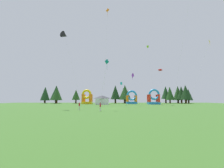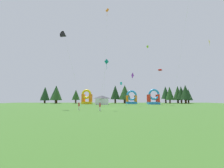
{
  "view_description": "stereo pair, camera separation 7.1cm",
  "coord_description": "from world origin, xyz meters",
  "px_view_note": "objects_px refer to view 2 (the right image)",
  "views": [
    {
      "loc": [
        -0.1,
        -38.38,
        2.31
      ],
      "look_at": [
        0.0,
        10.15,
        6.97
      ],
      "focal_mm": 25.0,
      "sensor_mm": 36.0,
      "label": 1
    },
    {
      "loc": [
        -0.03,
        -38.38,
        2.31
      ],
      "look_at": [
        0.0,
        10.15,
        6.97
      ],
      "focal_mm": 25.0,
      "sensor_mm": 36.0,
      "label": 2
    }
  ],
  "objects_px": {
    "kite_teal_diamond": "(107,62)",
    "kite_cyan_box": "(121,83)",
    "person_midfield": "(79,105)",
    "kite_yellow_diamond": "(209,43)",
    "inflatable_blue_arch": "(131,99)",
    "kite_black_delta": "(64,35)",
    "kite_orange_diamond": "(107,12)",
    "inflatable_yellow_castle": "(87,99)",
    "inflatable_red_slide": "(153,99)",
    "kite_lime_box": "(147,47)",
    "festival_tent": "(102,100)",
    "kite_purple_diamond": "(132,76)",
    "person_left_edge": "(100,106)",
    "kite_red_parafoil": "(160,70)"
  },
  "relations": [
    {
      "from": "kite_black_delta",
      "to": "kite_orange_diamond",
      "type": "bearing_deg",
      "value": 14.08
    },
    {
      "from": "kite_purple_diamond",
      "to": "inflatable_red_slide",
      "type": "distance_m",
      "value": 21.78
    },
    {
      "from": "kite_teal_diamond",
      "to": "inflatable_yellow_castle",
      "type": "height_order",
      "value": "kite_teal_diamond"
    },
    {
      "from": "inflatable_red_slide",
      "to": "inflatable_yellow_castle",
      "type": "distance_m",
      "value": 29.91
    },
    {
      "from": "kite_teal_diamond",
      "to": "inflatable_red_slide",
      "type": "distance_m",
      "value": 40.38
    },
    {
      "from": "kite_yellow_diamond",
      "to": "kite_purple_diamond",
      "type": "bearing_deg",
      "value": 162.83
    },
    {
      "from": "kite_orange_diamond",
      "to": "kite_teal_diamond",
      "type": "height_order",
      "value": "kite_orange_diamond"
    },
    {
      "from": "kite_purple_diamond",
      "to": "person_left_edge",
      "type": "xyz_separation_m",
      "value": [
        -8.88,
        -21.2,
        -8.94
      ]
    },
    {
      "from": "kite_teal_diamond",
      "to": "person_midfield",
      "type": "relative_size",
      "value": 6.4
    },
    {
      "from": "kite_purple_diamond",
      "to": "person_midfield",
      "type": "relative_size",
      "value": 6.34
    },
    {
      "from": "kite_teal_diamond",
      "to": "inflatable_yellow_castle",
      "type": "relative_size",
      "value": 1.61
    },
    {
      "from": "kite_teal_diamond",
      "to": "kite_yellow_diamond",
      "type": "xyz_separation_m",
      "value": [
        29.57,
        10.98,
        8.5
      ]
    },
    {
      "from": "kite_black_delta",
      "to": "kite_yellow_diamond",
      "type": "distance_m",
      "value": 41.19
    },
    {
      "from": "inflatable_blue_arch",
      "to": "kite_black_delta",
      "type": "bearing_deg",
      "value": -122.36
    },
    {
      "from": "kite_lime_box",
      "to": "kite_yellow_diamond",
      "type": "height_order",
      "value": "kite_lime_box"
    },
    {
      "from": "person_midfield",
      "to": "person_left_edge",
      "type": "relative_size",
      "value": 1.0
    },
    {
      "from": "inflatable_yellow_castle",
      "to": "inflatable_red_slide",
      "type": "bearing_deg",
      "value": -7.96
    },
    {
      "from": "kite_black_delta",
      "to": "kite_teal_diamond",
      "type": "bearing_deg",
      "value": -27.92
    },
    {
      "from": "kite_orange_diamond",
      "to": "festival_tent",
      "type": "bearing_deg",
      "value": 96.8
    },
    {
      "from": "person_left_edge",
      "to": "festival_tent",
      "type": "relative_size",
      "value": 0.31
    },
    {
      "from": "kite_teal_diamond",
      "to": "kite_cyan_box",
      "type": "bearing_deg",
      "value": 79.73
    },
    {
      "from": "kite_black_delta",
      "to": "person_left_edge",
      "type": "distance_m",
      "value": 22.61
    },
    {
      "from": "kite_black_delta",
      "to": "person_left_edge",
      "type": "relative_size",
      "value": 11.81
    },
    {
      "from": "kite_orange_diamond",
      "to": "kite_lime_box",
      "type": "height_order",
      "value": "kite_orange_diamond"
    },
    {
      "from": "kite_teal_diamond",
      "to": "kite_cyan_box",
      "type": "relative_size",
      "value": 1.25
    },
    {
      "from": "kite_purple_diamond",
      "to": "kite_yellow_diamond",
      "type": "relative_size",
      "value": 0.55
    },
    {
      "from": "kite_teal_diamond",
      "to": "kite_lime_box",
      "type": "bearing_deg",
      "value": 63.46
    },
    {
      "from": "kite_lime_box",
      "to": "inflatable_blue_arch",
      "type": "distance_m",
      "value": 24.68
    },
    {
      "from": "inflatable_red_slide",
      "to": "kite_black_delta",
      "type": "bearing_deg",
      "value": -136.73
    },
    {
      "from": "kite_purple_diamond",
      "to": "inflatable_yellow_castle",
      "type": "relative_size",
      "value": 1.6
    },
    {
      "from": "kite_yellow_diamond",
      "to": "festival_tent",
      "type": "distance_m",
      "value": 42.41
    },
    {
      "from": "kite_lime_box",
      "to": "person_left_edge",
      "type": "bearing_deg",
      "value": -115.81
    },
    {
      "from": "inflatable_red_slide",
      "to": "inflatable_yellow_castle",
      "type": "xyz_separation_m",
      "value": [
        -29.62,
        4.14,
        0.05
      ]
    },
    {
      "from": "kite_orange_diamond",
      "to": "inflatable_red_slide",
      "type": "relative_size",
      "value": 4.2
    },
    {
      "from": "kite_orange_diamond",
      "to": "kite_teal_diamond",
      "type": "distance_m",
      "value": 18.76
    },
    {
      "from": "kite_purple_diamond",
      "to": "kite_orange_diamond",
      "type": "relative_size",
      "value": 0.38
    },
    {
      "from": "kite_red_parafoil",
      "to": "kite_cyan_box",
      "type": "relative_size",
      "value": 1.69
    },
    {
      "from": "kite_yellow_diamond",
      "to": "festival_tent",
      "type": "xyz_separation_m",
      "value": [
        -32.66,
        21.18,
        -16.83
      ]
    },
    {
      "from": "kite_black_delta",
      "to": "inflatable_blue_arch",
      "type": "distance_m",
      "value": 43.53
    },
    {
      "from": "kite_red_parafoil",
      "to": "person_midfield",
      "type": "height_order",
      "value": "kite_red_parafoil"
    },
    {
      "from": "kite_black_delta",
      "to": "inflatable_red_slide",
      "type": "bearing_deg",
      "value": 43.27
    },
    {
      "from": "kite_red_parafoil",
      "to": "inflatable_blue_arch",
      "type": "relative_size",
      "value": 2.31
    },
    {
      "from": "kite_red_parafoil",
      "to": "inflatable_blue_arch",
      "type": "xyz_separation_m",
      "value": [
        -10.29,
        11.22,
        -11.68
      ]
    },
    {
      "from": "kite_teal_diamond",
      "to": "inflatable_blue_arch",
      "type": "xyz_separation_m",
      "value": [
        10.23,
        40.01,
        -7.95
      ]
    },
    {
      "from": "kite_orange_diamond",
      "to": "inflatable_blue_arch",
      "type": "height_order",
      "value": "kite_orange_diamond"
    },
    {
      "from": "kite_teal_diamond",
      "to": "person_midfield",
      "type": "xyz_separation_m",
      "value": [
        -5.78,
        -0.33,
        -9.22
      ]
    },
    {
      "from": "kite_teal_diamond",
      "to": "inflatable_red_slide",
      "type": "xyz_separation_m",
      "value": [
        19.16,
        34.69,
        -7.76
      ]
    },
    {
      "from": "festival_tent",
      "to": "person_left_edge",
      "type": "bearing_deg",
      "value": -86.88
    },
    {
      "from": "kite_yellow_diamond",
      "to": "inflatable_blue_arch",
      "type": "distance_m",
      "value": 38.56
    },
    {
      "from": "kite_red_parafoil",
      "to": "kite_cyan_box",
      "type": "xyz_separation_m",
      "value": [
        -15.95,
        -3.51,
        -5.82
      ]
    }
  ]
}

